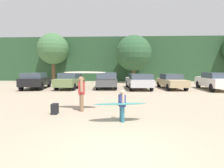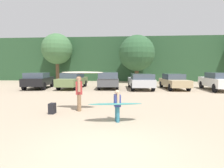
# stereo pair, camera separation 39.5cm
# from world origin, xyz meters

# --- Properties ---
(ground_plane) EXTENTS (120.00, 120.00, 0.00)m
(ground_plane) POSITION_xyz_m (0.00, 0.00, 0.00)
(ground_plane) COLOR tan
(hillside_ridge) EXTENTS (108.00, 12.00, 6.43)m
(hillside_ridge) POSITION_xyz_m (0.00, 29.12, 3.21)
(hillside_ridge) COLOR #284C2D
(hillside_ridge) RESTS_ON ground_plane
(tree_ridge_back) EXTENTS (4.32, 4.32, 6.75)m
(tree_ridge_back) POSITION_xyz_m (-9.54, 21.91, 4.56)
(tree_ridge_back) COLOR brown
(tree_ridge_back) RESTS_ON ground_plane
(tree_right) EXTENTS (4.67, 4.67, 6.18)m
(tree_right) POSITION_xyz_m (1.63, 20.66, 3.83)
(tree_right) COLOR brown
(tree_right) RESTS_ON ground_plane
(parked_car_black) EXTENTS (2.40, 4.27, 1.51)m
(parked_car_black) POSITION_xyz_m (-7.87, 12.71, 0.81)
(parked_car_black) COLOR black
(parked_car_black) RESTS_ON ground_plane
(parked_car_olive_green) EXTENTS (1.91, 4.80, 1.49)m
(parked_car_olive_green) POSITION_xyz_m (-4.77, 13.31, 0.78)
(parked_car_olive_green) COLOR #6B7F4C
(parked_car_olive_green) RESTS_ON ground_plane
(parked_car_dark_gray) EXTENTS (2.23, 4.72, 1.56)m
(parked_car_dark_gray) POSITION_xyz_m (-1.37, 13.45, 0.81)
(parked_car_dark_gray) COLOR #4C4F54
(parked_car_dark_gray) RESTS_ON ground_plane
(parked_car_silver) EXTENTS (2.28, 4.77, 1.43)m
(parked_car_silver) POSITION_xyz_m (1.65, 12.99, 0.76)
(parked_car_silver) COLOR silver
(parked_car_silver) RESTS_ON ground_plane
(parked_car_tan) EXTENTS (2.10, 4.35, 1.40)m
(parked_car_tan) POSITION_xyz_m (4.70, 13.40, 0.72)
(parked_car_tan) COLOR tan
(parked_car_tan) RESTS_ON ground_plane
(parked_car_white) EXTENTS (1.95, 4.48, 1.55)m
(parked_car_white) POSITION_xyz_m (8.25, 12.63, 0.83)
(parked_car_white) COLOR white
(parked_car_white) RESTS_ON ground_plane
(person_adult) EXTENTS (0.38, 0.67, 1.59)m
(person_adult) POSITION_xyz_m (-1.75, 4.20, 0.90)
(person_adult) COLOR #8C6B4C
(person_adult) RESTS_ON ground_plane
(person_child) EXTENTS (0.28, 0.44, 1.17)m
(person_child) POSITION_xyz_m (0.10, 2.58, 0.66)
(person_child) COLOR teal
(person_child) RESTS_ON ground_plane
(surfboard_cream) EXTENTS (2.01, 0.64, 0.11)m
(surfboard_cream) POSITION_xyz_m (-1.62, 4.33, 1.76)
(surfboard_cream) COLOR beige
(surfboard_teal) EXTENTS (2.03, 0.86, 0.15)m
(surfboard_teal) POSITION_xyz_m (0.02, 2.53, 0.66)
(surfboard_teal) COLOR teal
(backpack_dropped) EXTENTS (0.24, 0.34, 0.45)m
(backpack_dropped) POSITION_xyz_m (-2.76, 3.53, 0.22)
(backpack_dropped) COLOR black
(backpack_dropped) RESTS_ON ground_plane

